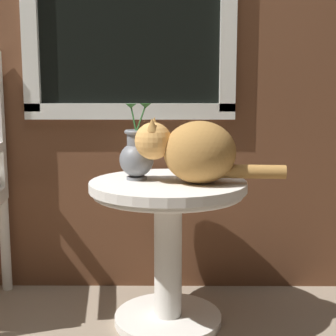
# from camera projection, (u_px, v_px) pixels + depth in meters

# --- Properties ---
(wicker_side_table) EXTENTS (0.60, 0.60, 0.57)m
(wicker_side_table) POSITION_uv_depth(u_px,v_px,m) (168.00, 223.00, 1.86)
(wicker_side_table) COLOR silver
(wicker_side_table) RESTS_ON ground_plane
(cat) EXTENTS (0.55, 0.25, 0.24)m
(cat) POSITION_uv_depth(u_px,v_px,m) (194.00, 151.00, 1.77)
(cat) COLOR #AD7A3D
(cat) RESTS_ON wicker_side_table
(pewter_vase_with_ivy) EXTENTS (0.13, 0.13, 0.29)m
(pewter_vase_with_ivy) POSITION_uv_depth(u_px,v_px,m) (137.00, 155.00, 1.85)
(pewter_vase_with_ivy) COLOR slate
(pewter_vase_with_ivy) RESTS_ON wicker_side_table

